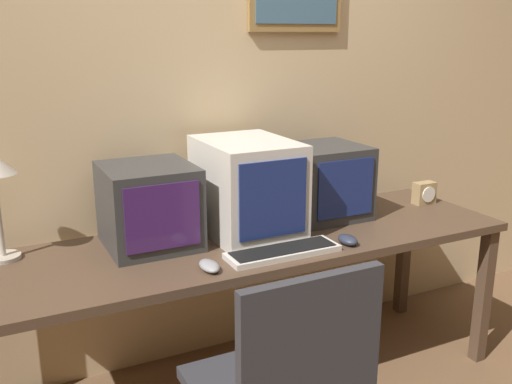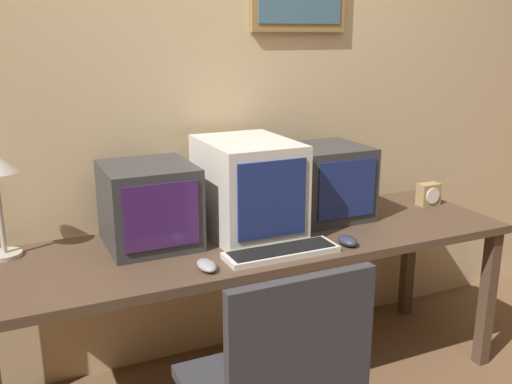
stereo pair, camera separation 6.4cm
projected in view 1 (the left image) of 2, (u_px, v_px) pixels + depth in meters
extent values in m
cube|color=#D1B284|center=(214.00, 84.00, 2.57)|extent=(8.00, 0.05, 2.60)
cube|color=#4C3828|center=(256.00, 242.00, 2.37)|extent=(2.20, 0.66, 0.04)
cube|color=#4C3828|center=(483.00, 296.00, 2.67)|extent=(0.06, 0.06, 0.66)
cube|color=#4C3828|center=(403.00, 256.00, 3.16)|extent=(0.06, 0.06, 0.66)
cube|color=#333333|center=(149.00, 206.00, 2.25)|extent=(0.35, 0.36, 0.33)
cube|color=#3D1E56|center=(163.00, 217.00, 2.09)|extent=(0.28, 0.01, 0.25)
cube|color=beige|center=(247.00, 187.00, 2.39)|extent=(0.35, 0.46, 0.40)
cube|color=navy|center=(274.00, 199.00, 2.18)|extent=(0.29, 0.01, 0.30)
cube|color=#333333|center=(324.00, 181.00, 2.61)|extent=(0.34, 0.34, 0.33)
cube|color=navy|center=(346.00, 189.00, 2.46)|extent=(0.28, 0.01, 0.25)
cube|color=beige|center=(283.00, 252.00, 2.19)|extent=(0.45, 0.14, 0.02)
cube|color=black|center=(283.00, 249.00, 2.18)|extent=(0.41, 0.11, 0.00)
ellipsoid|color=#282D3D|center=(348.00, 240.00, 2.29)|extent=(0.07, 0.10, 0.04)
ellipsoid|color=gray|center=(209.00, 266.00, 2.04)|extent=(0.06, 0.12, 0.03)
cube|color=#A38456|center=(424.00, 193.00, 2.84)|extent=(0.11, 0.06, 0.11)
cylinder|color=white|center=(429.00, 195.00, 2.81)|extent=(0.08, 0.00, 0.08)
cylinder|color=#B2A899|center=(4.00, 257.00, 2.14)|extent=(0.12, 0.12, 0.02)
cube|color=#2D2D33|center=(311.00, 355.00, 1.48)|extent=(0.42, 0.04, 0.44)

